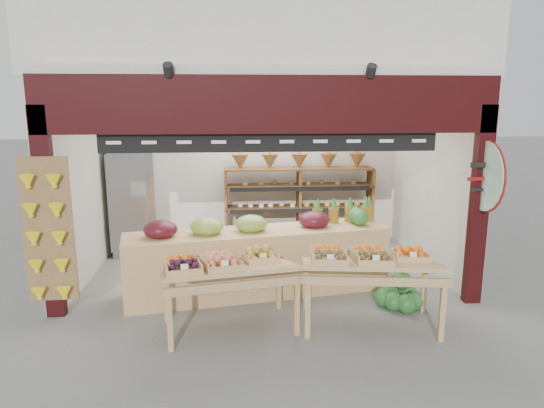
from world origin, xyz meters
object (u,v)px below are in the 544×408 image
at_px(display_table_left, 219,267).
at_px(cardboard_stack, 193,262).
at_px(back_shelving, 299,188).
at_px(refrigerator, 132,199).
at_px(watermelon_pile, 399,295).
at_px(display_table_right, 365,261).
at_px(mid_counter, 258,259).

bearing_deg(display_table_left, cardboard_stack, 104.28).
bearing_deg(back_shelving, refrigerator, -176.24).
xyz_separation_m(refrigerator, display_table_left, (1.65, -3.23, -0.20)).
bearing_deg(refrigerator, back_shelving, -9.22).
height_order(display_table_left, watermelon_pile, display_table_left).
distance_m(back_shelving, display_table_right, 3.47).
height_order(mid_counter, display_table_left, mid_counter).
xyz_separation_m(refrigerator, mid_counter, (2.16, -2.16, -0.47)).
bearing_deg(back_shelving, cardboard_stack, -139.52).
height_order(back_shelving, refrigerator, refrigerator).
distance_m(back_shelving, cardboard_stack, 2.61).
distance_m(cardboard_stack, mid_counter, 1.27).
relative_size(back_shelving, refrigerator, 1.43).
bearing_deg(back_shelving, display_table_right, -84.23).
height_order(refrigerator, watermelon_pile, refrigerator).
relative_size(refrigerator, mid_counter, 0.52).
height_order(cardboard_stack, display_table_right, display_table_right).
relative_size(cardboard_stack, display_table_right, 0.54).
bearing_deg(display_table_left, watermelon_pile, 10.26).
relative_size(cardboard_stack, display_table_left, 0.55).
height_order(back_shelving, mid_counter, back_shelving).
relative_size(mid_counter, display_table_left, 2.21).
xyz_separation_m(cardboard_stack, mid_counter, (0.98, -0.76, 0.28)).
distance_m(display_table_right, watermelon_pile, 0.98).
xyz_separation_m(back_shelving, display_table_left, (-1.40, -3.43, -0.32)).
relative_size(refrigerator, watermelon_pile, 3.11).
relative_size(display_table_left, watermelon_pile, 2.72).
xyz_separation_m(display_table_left, watermelon_pile, (2.35, 0.43, -0.62)).
xyz_separation_m(cardboard_stack, display_table_right, (2.22, -1.84, 0.58)).
relative_size(mid_counter, display_table_right, 2.16).
relative_size(back_shelving, display_table_right, 1.60).
xyz_separation_m(refrigerator, cardboard_stack, (1.18, -1.40, -0.75)).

